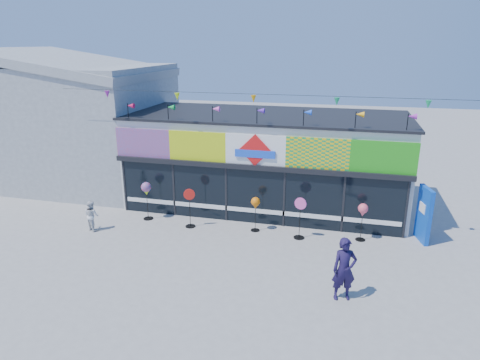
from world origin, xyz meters
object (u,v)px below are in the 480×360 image
(spinner_0, at_px, (146,190))
(child, at_px, (92,215))
(spinner_2, at_px, (255,204))
(spinner_3, at_px, (300,217))
(blue_sign, at_px, (424,214))
(spinner_1, at_px, (190,207))
(spinner_4, at_px, (363,211))
(adult_man, at_px, (344,269))

(spinner_0, distance_m, child, 2.35)
(spinner_2, distance_m, spinner_3, 1.80)
(blue_sign, relative_size, spinner_1, 1.30)
(spinner_2, bearing_deg, spinner_0, 179.34)
(spinner_4, xyz_separation_m, adult_man, (-0.58, -4.13, -0.22))
(spinner_1, distance_m, spinner_3, 4.38)
(spinner_2, height_order, child, spinner_2)
(spinner_2, bearing_deg, adult_man, -49.17)
(spinner_2, relative_size, spinner_3, 0.86)
(spinner_2, bearing_deg, spinner_3, -8.02)
(spinner_0, height_order, adult_man, adult_man)
(blue_sign, height_order, spinner_1, blue_sign)
(spinner_1, relative_size, spinner_4, 1.10)
(blue_sign, bearing_deg, spinner_0, 169.20)
(adult_man, bearing_deg, spinner_2, 113.74)
(spinner_3, bearing_deg, adult_man, -65.74)
(spinner_0, xyz_separation_m, child, (-1.64, -1.54, -0.69))
(spinner_1, bearing_deg, adult_man, -31.52)
(blue_sign, xyz_separation_m, spinner_0, (-10.85, -0.61, 0.25))
(child, bearing_deg, spinner_3, -145.33)
(spinner_3, bearing_deg, spinner_4, 9.72)
(spinner_0, height_order, child, spinner_0)
(spinner_0, xyz_separation_m, spinner_1, (2.01, -0.32, -0.45))
(spinner_0, xyz_separation_m, spinner_3, (6.39, -0.30, -0.44))
(child, bearing_deg, spinner_4, -145.12)
(child, bearing_deg, spinner_1, -135.57)
(spinner_3, relative_size, adult_man, 0.86)
(blue_sign, bearing_deg, spinner_4, 179.46)
(spinner_2, bearing_deg, blue_sign, 6.12)
(spinner_3, xyz_separation_m, spinner_4, (2.26, 0.39, 0.31))
(spinner_3, height_order, spinner_4, spinner_3)
(spinner_3, bearing_deg, child, -171.22)
(spinner_4, height_order, adult_man, adult_man)
(spinner_3, bearing_deg, spinner_1, -179.77)
(spinner_3, bearing_deg, spinner_0, 177.30)
(spinner_4, relative_size, child, 1.20)
(adult_man, bearing_deg, spinner_1, 131.40)
(adult_man, bearing_deg, blue_sign, 42.07)
(spinner_4, bearing_deg, spinner_2, -178.01)
(spinner_1, relative_size, spinner_2, 1.15)
(spinner_0, bearing_deg, spinner_1, -9.04)
(spinner_0, xyz_separation_m, spinner_2, (4.63, -0.05, -0.18))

